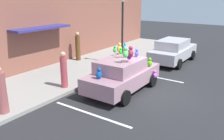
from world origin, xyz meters
name	(u,v)px	position (x,y,z in m)	size (l,w,h in m)	color
ground_plane	(152,92)	(0.00, 0.00, 0.00)	(60.00, 60.00, 0.00)	#262628
sidewalk	(73,72)	(0.00, 5.00, 0.07)	(24.00, 4.00, 0.15)	gray
storefront_building	(43,15)	(-0.01, 7.14, 3.19)	(24.00, 1.25, 6.40)	brown
parking_stripe_front	(152,76)	(2.03, 1.00, 0.00)	(0.12, 3.60, 0.01)	silver
parking_stripe_rear	(91,114)	(-3.28, 1.00, 0.00)	(0.12, 3.60, 0.01)	silver
plush_covered_car	(122,74)	(-0.66, 1.24, 0.81)	(4.13, 2.13, 2.27)	#A67C8A
parked_sedan_behind	(173,51)	(5.53, 1.14, 0.79)	(4.44, 2.00, 1.54)	#B7B7BC
teddy_bear_on_sidewalk	(108,63)	(1.49, 3.55, 0.49)	(0.38, 0.32, 0.73)	brown
street_lamp_post	(122,24)	(2.93, 3.50, 2.61)	(0.28, 0.28, 4.03)	black
pedestrian_near_shopfront	(78,47)	(1.99, 6.36, 1.04)	(0.32, 0.32, 1.87)	brown
pedestrian_walking_past	(1,92)	(-5.20, 3.52, 0.96)	(0.38, 0.38, 1.76)	#954D4D
pedestrian_by_lamp	(64,70)	(-2.09, 3.54, 0.96)	(0.31, 0.31, 1.70)	#B0434C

